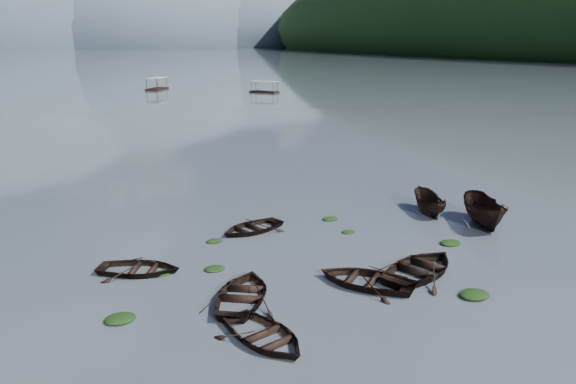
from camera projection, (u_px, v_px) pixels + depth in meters
name	position (u px, v px, depth m)	size (l,w,h in m)	color
ground_plane	(414.00, 312.00, 22.36)	(2400.00, 2400.00, 0.00)	#4A535D
haze_mtn_c	(131.00, 46.00, 867.67)	(520.00, 520.00, 260.00)	#475666
haze_mtn_d	(240.00, 46.00, 940.21)	(520.00, 520.00, 220.00)	#475666
rowboat_0	(265.00, 341.00, 20.23)	(2.79, 3.90, 0.81)	black
rowboat_1	(243.00, 300.00, 23.45)	(3.12, 4.37, 0.90)	black
rowboat_3	(366.00, 285.00, 24.88)	(3.12, 4.37, 0.90)	black
rowboat_4	(420.00, 274.00, 26.00)	(3.43, 4.81, 1.00)	black
rowboat_5	(483.00, 224.00, 32.94)	(1.84, 4.89, 1.89)	black
rowboat_6	(139.00, 273.00, 26.14)	(2.75, 3.86, 0.80)	black
rowboat_7	(252.00, 231.00, 31.84)	(2.78, 3.89, 0.80)	black
rowboat_8	(428.00, 212.00, 35.24)	(1.43, 3.79, 1.47)	black
weed_clump_0	(120.00, 320.00, 21.71)	(1.22, 1.00, 0.27)	black
weed_clump_1	(215.00, 270.00, 26.47)	(1.00, 0.80, 0.22)	black
weed_clump_2	(474.00, 296.00, 23.73)	(1.36, 1.09, 0.29)	black
weed_clump_3	(348.00, 233.00, 31.58)	(0.78, 0.66, 0.17)	black
weed_clump_4	(451.00, 244.00, 29.80)	(1.18, 0.94, 0.24)	black
weed_clump_5	(162.00, 274.00, 25.97)	(0.90, 0.73, 0.19)	black
weed_clump_6	(215.00, 242.00, 30.12)	(0.91, 0.75, 0.19)	black
weed_clump_7	(330.00, 220.00, 33.84)	(0.98, 0.78, 0.21)	black
pontoon_centre	(157.00, 90.00, 120.58)	(2.70, 6.48, 2.48)	black
pontoon_right	(264.00, 93.00, 114.08)	(2.40, 5.77, 2.21)	black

